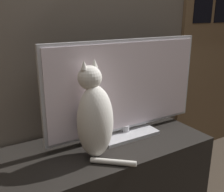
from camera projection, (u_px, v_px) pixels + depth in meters
name	position (u px, v px, depth m)	size (l,w,h in m)	color
tv_stand	(100.00, 179.00, 1.57)	(1.31, 0.54, 0.45)	black
tv	(126.00, 90.00, 1.58)	(1.04, 0.22, 0.59)	#B7B7BC
cat	(94.00, 117.00, 1.35)	(0.25, 0.32, 0.52)	silver
door	(219.00, 30.00, 2.19)	(0.84, 0.04, 2.05)	brown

